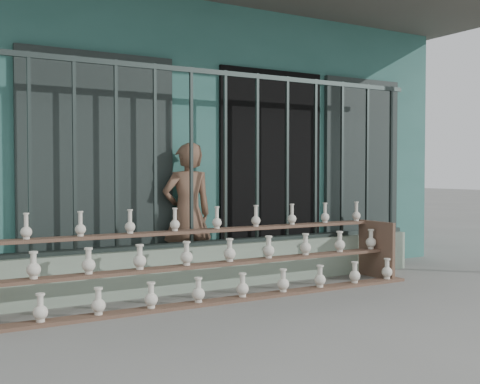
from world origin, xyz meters
TOP-DOWN VIEW (x-y plane):
  - ground at (0.00, 0.00)m, footprint 60.00×60.00m
  - workshop_building at (0.00, 4.23)m, footprint 7.40×6.60m
  - parapet_wall at (0.00, 1.30)m, footprint 5.00×0.20m
  - security_fence at (-0.00, 1.30)m, footprint 5.00×0.04m
  - shelf_rack at (-0.41, 0.89)m, footprint 4.50×0.68m
  - elderly_woman at (-0.29, 1.61)m, footprint 0.57×0.40m

SIDE VIEW (x-z plane):
  - ground at x=0.00m, z-range 0.00..0.00m
  - parapet_wall at x=0.00m, z-range 0.00..0.45m
  - shelf_rack at x=-0.41m, z-range -0.07..0.78m
  - elderly_woman at x=-0.29m, z-range 0.00..1.51m
  - security_fence at x=0.00m, z-range 0.45..2.25m
  - workshop_building at x=0.00m, z-range 0.02..3.23m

